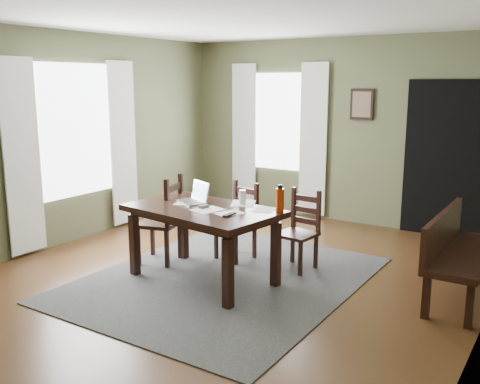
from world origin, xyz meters
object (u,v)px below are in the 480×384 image
Objects in this scene: laptop at (195,197)px; water_bottle at (280,200)px; bench at (456,248)px; chair_end at (163,221)px; chair_back_left at (238,222)px; dining_table at (203,217)px; chair_back_right at (299,231)px.

water_bottle reaches higher than laptop.
chair_end is at bearing 103.70° from bench.
water_bottle reaches higher than chair_back_left.
dining_table is at bearing -73.21° from chair_back_left.
water_bottle is at bearing -74.68° from chair_back_right.
laptop is (-0.22, 0.17, 0.15)m from dining_table.
dining_table is at bearing 57.98° from chair_end.
bench is 3.77× the size of laptop.
dining_table is 0.86m from chair_back_left.
chair_back_right is at bearing 62.20° from laptop.
chair_back_left reaches higher than bench.
chair_end reaches higher than chair_back_right.
bench is at bearing 30.49° from dining_table.
laptop is (-2.54, -0.79, 0.35)m from bench.
bench is at bearing 9.89° from chair_back_right.
dining_table is 4.24× the size of laptop.
chair_back_left is at bearing 117.47° from chair_end.
chair_end is 0.88m from chair_back_left.
water_bottle is (0.77, 0.25, 0.23)m from dining_table.
chair_end is 1.56m from water_bottle.
water_bottle reaches higher than bench.
water_bottle is (0.86, -0.57, 0.48)m from chair_back_left.
chair_back_left is 1.02× the size of chair_back_right.
water_bottle reaches higher than dining_table.
chair_back_right is at bearing 98.30° from water_bottle.
chair_end reaches higher than bench.
chair_back_left is at bearing 93.57° from bench.
dining_table is 0.84m from water_bottle.
chair_end is at bearing -161.80° from laptop.
chair_end is 0.62m from laptop.
water_bottle is at bearing 28.25° from laptop.
chair_end is 1.12× the size of chair_back_left.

